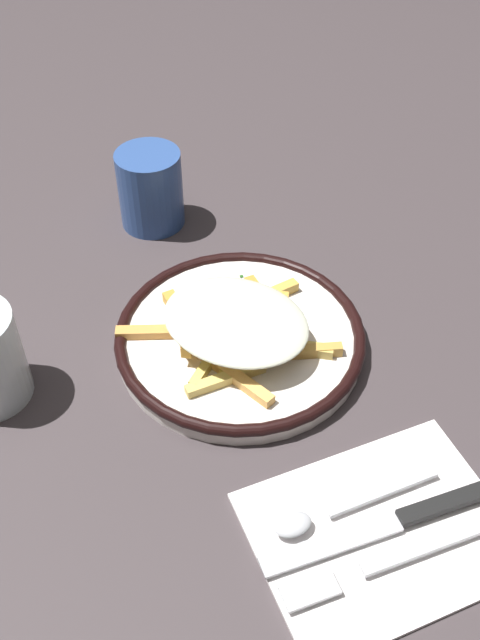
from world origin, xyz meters
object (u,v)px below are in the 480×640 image
at_px(plate, 240,338).
at_px(napkin, 381,530).
at_px(fork, 386,561).
at_px(coffee_mug, 150,188).
at_px(knife, 403,518).
at_px(fries_heap, 235,325).
at_px(spoon, 329,511).

distance_m(plate, napkin, 0.24).
height_order(plate, fork, plate).
bearing_deg(plate, fork, -175.33).
relative_size(napkin, coffee_mug, 1.94).
distance_m(knife, coffee_mug, 0.48).
height_order(knife, coffee_mug, coffee_mug).
bearing_deg(fork, coffee_mug, 5.32).
bearing_deg(fries_heap, spoon, -177.99).
bearing_deg(coffee_mug, fries_heap, -176.03).
relative_size(fork, spoon, 1.15).
relative_size(fork, knife, 0.84).
xyz_separation_m(fries_heap, spoon, (-0.20, -0.01, -0.03)).
xyz_separation_m(napkin, spoon, (0.03, 0.03, 0.01)).
bearing_deg(fork, fries_heap, 6.60).
bearing_deg(knife, fries_heap, 14.84).
bearing_deg(plate, fries_heap, 133.55).
xyz_separation_m(napkin, coffee_mug, (0.48, 0.06, 0.04)).
distance_m(fries_heap, coffee_mug, 0.25).
bearing_deg(spoon, fries_heap, 2.01).
bearing_deg(napkin, knife, -90.67).
relative_size(spoon, coffee_mug, 1.44).
bearing_deg(napkin, fries_heap, 10.37).
distance_m(plate, fork, 0.27).
xyz_separation_m(plate, coffee_mug, (0.24, 0.03, 0.03)).
bearing_deg(plate, coffee_mug, 6.04).
bearing_deg(fries_heap, plate, -46.45).
bearing_deg(spoon, napkin, -127.36).
distance_m(fries_heap, napkin, 0.24).
relative_size(napkin, fork, 1.17).
distance_m(fork, coffee_mug, 0.51).
xyz_separation_m(plate, fries_heap, (-0.01, 0.01, 0.03)).
relative_size(fries_heap, spoon, 1.35).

